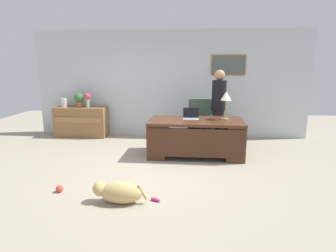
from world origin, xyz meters
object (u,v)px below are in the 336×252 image
Objects in this scene: credenza at (82,122)px; vase_with_flowers at (88,99)px; potted_plant at (79,99)px; person_standing at (218,107)px; armchair at (201,124)px; dog_toy_ball at (59,189)px; dog_toy_bone at (108,185)px; vase_empty at (64,103)px; desk at (196,136)px; dog_toy_plush at (155,200)px; dog_lying at (119,192)px; desk_lamp at (226,98)px; laptop at (191,116)px.

vase_with_flowers is at bearing 0.40° from credenza.
person_standing is at bearing -9.78° from potted_plant.
armchair is 2.97m from vase_with_flowers.
vase_with_flowers is 3.37× the size of dog_toy_ball.
vase_empty is at bearing 124.29° from dog_toy_bone.
vase_with_flowers is 3.47m from dog_toy_ball.
dog_toy_bone is (2.06, -3.02, -0.86)m from vase_empty.
desk is 12.29× the size of dog_toy_plush.
desk is 2.18m from dog_toy_bone.
dog_lying is 1.33× the size of desk_lamp.
credenza is at bearing 155.67° from desk.
desk is at bearing -168.34° from desk_lamp.
desk is 3.33m from potted_plant.
credenza is 1.26× the size of armchair.
vase_with_flowers is at bearing 115.28° from dog_toy_bone.
vase_with_flowers is 1.60× the size of vase_empty.
potted_plant is 3.52m from dog_toy_ball.
dog_toy_plush is (2.45, -3.41, -0.94)m from potted_plant.
credenza is 1.73× the size of dog_lying.
laptop is 2.88m from dog_toy_ball.
desk_lamp is 3.50m from dog_toy_ball.
credenza is 0.64m from vase_with_flowers.
dog_lying is 2.54m from laptop.
vase_with_flowers is at bearing 171.64° from armchair.
desk is 1.44× the size of credenza.
desk_lamp is (0.70, 0.00, 0.39)m from laptop.
armchair is 0.89m from laptop.
person_standing is 4.83× the size of potted_plant.
vase_with_flowers reaches higher than laptop.
vase_with_flowers reaches higher than vase_empty.
potted_plant is at bearing 125.68° from dog_toy_plush.
potted_plant is at bearing 155.85° from desk.
potted_plant reaches higher than laptop.
credenza is 12.32× the size of dog_toy_ball.
armchair is 2.91× the size of vase_with_flowers.
dog_lying is 2.12× the size of vase_with_flowers.
laptop is 1.42× the size of vase_empty.
potted_plant is (0.41, 0.00, 0.09)m from vase_empty.
vase_with_flowers is at bearing 103.17° from dog_toy_ball.
armchair is 3.19m from potted_plant.
armchair is 2.93× the size of potted_plant.
dog_toy_bone is at bearing -119.50° from armchair.
person_standing is 3.12m from dog_toy_plush.
dog_toy_plush is at bearing -54.62° from credenza.
person_standing reaches higher than desk_lamp.
laptop is 2.32m from dog_toy_bone.
desk_lamp reaches higher than armchair.
vase_with_flowers is (-3.27, 0.60, 0.09)m from person_standing.
dog_toy_plush is at bearing -26.00° from dog_toy_bone.
potted_plant is 3.35× the size of dog_toy_ball.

